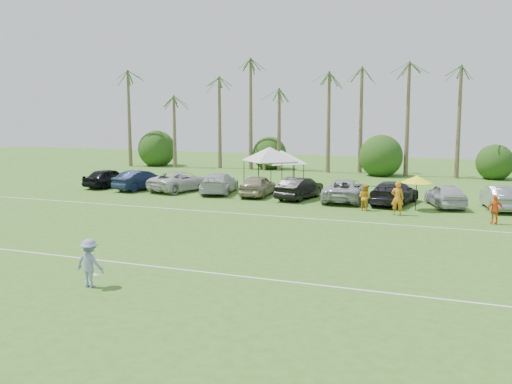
% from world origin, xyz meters
% --- Properties ---
extents(ground, '(120.00, 120.00, 0.00)m').
position_xyz_m(ground, '(0.00, 0.00, 0.00)').
color(ground, '#3A691F').
rests_on(ground, ground).
extents(field_lines, '(80.00, 12.10, 0.01)m').
position_xyz_m(field_lines, '(0.00, 8.00, 0.01)').
color(field_lines, white).
rests_on(field_lines, ground).
extents(palm_tree_0, '(2.40, 2.40, 8.90)m').
position_xyz_m(palm_tree_0, '(-22.00, 38.00, 7.48)').
color(palm_tree_0, brown).
rests_on(palm_tree_0, ground).
extents(palm_tree_1, '(2.40, 2.40, 9.90)m').
position_xyz_m(palm_tree_1, '(-17.00, 38.00, 8.35)').
color(palm_tree_1, brown).
rests_on(palm_tree_1, ground).
extents(palm_tree_2, '(2.40, 2.40, 10.90)m').
position_xyz_m(palm_tree_2, '(-12.00, 38.00, 9.21)').
color(palm_tree_2, brown).
rests_on(palm_tree_2, ground).
extents(palm_tree_3, '(2.40, 2.40, 11.90)m').
position_xyz_m(palm_tree_3, '(-8.00, 38.00, 10.06)').
color(palm_tree_3, brown).
rests_on(palm_tree_3, ground).
extents(palm_tree_4, '(2.40, 2.40, 8.90)m').
position_xyz_m(palm_tree_4, '(-4.00, 38.00, 7.48)').
color(palm_tree_4, brown).
rests_on(palm_tree_4, ground).
extents(palm_tree_5, '(2.40, 2.40, 9.90)m').
position_xyz_m(palm_tree_5, '(0.00, 38.00, 8.35)').
color(palm_tree_5, brown).
rests_on(palm_tree_5, ground).
extents(palm_tree_6, '(2.40, 2.40, 10.90)m').
position_xyz_m(palm_tree_6, '(4.00, 38.00, 9.21)').
color(palm_tree_6, brown).
rests_on(palm_tree_6, ground).
extents(palm_tree_7, '(2.40, 2.40, 11.90)m').
position_xyz_m(palm_tree_7, '(8.00, 38.00, 10.06)').
color(palm_tree_7, brown).
rests_on(palm_tree_7, ground).
extents(palm_tree_8, '(2.40, 2.40, 8.90)m').
position_xyz_m(palm_tree_8, '(13.00, 38.00, 7.48)').
color(palm_tree_8, brown).
rests_on(palm_tree_8, ground).
extents(bush_tree_0, '(4.00, 4.00, 4.00)m').
position_xyz_m(bush_tree_0, '(-19.00, 39.00, 1.80)').
color(bush_tree_0, brown).
rests_on(bush_tree_0, ground).
extents(bush_tree_1, '(4.00, 4.00, 4.00)m').
position_xyz_m(bush_tree_1, '(-6.00, 39.00, 1.80)').
color(bush_tree_1, brown).
rests_on(bush_tree_1, ground).
extents(bush_tree_2, '(4.00, 4.00, 4.00)m').
position_xyz_m(bush_tree_2, '(6.00, 39.00, 1.80)').
color(bush_tree_2, brown).
rests_on(bush_tree_2, ground).
extents(bush_tree_3, '(4.00, 4.00, 4.00)m').
position_xyz_m(bush_tree_3, '(16.00, 39.00, 1.80)').
color(bush_tree_3, brown).
rests_on(bush_tree_3, ground).
extents(sideline_player_a, '(0.75, 0.52, 2.00)m').
position_xyz_m(sideline_player_a, '(10.26, 16.94, 1.00)').
color(sideline_player_a, orange).
rests_on(sideline_player_a, ground).
extents(sideline_player_b, '(0.97, 0.88, 1.62)m').
position_xyz_m(sideline_player_b, '(8.17, 17.84, 0.81)').
color(sideline_player_b, orange).
rests_on(sideline_player_b, ground).
extents(sideline_player_c, '(1.02, 0.71, 1.60)m').
position_xyz_m(sideline_player_c, '(15.55, 16.06, 0.80)').
color(sideline_player_c, orange).
rests_on(sideline_player_c, ground).
extents(canopy_tent_left, '(4.75, 4.75, 3.85)m').
position_xyz_m(canopy_tent_left, '(-0.72, 25.14, 3.30)').
color(canopy_tent_left, black).
rests_on(canopy_tent_left, ground).
extents(canopy_tent_right, '(4.33, 4.33, 3.51)m').
position_xyz_m(canopy_tent_right, '(0.13, 25.57, 3.01)').
color(canopy_tent_right, black).
rests_on(canopy_tent_right, ground).
extents(market_umbrella, '(1.94, 1.94, 2.16)m').
position_xyz_m(market_umbrella, '(11.11, 19.03, 1.94)').
color(market_umbrella, black).
rests_on(market_umbrella, ground).
extents(frisbee_player, '(1.14, 0.70, 1.70)m').
position_xyz_m(frisbee_player, '(2.15, -1.07, 0.85)').
color(frisbee_player, '#7E87B3').
rests_on(frisbee_player, ground).
extents(parked_car_0, '(2.58, 4.73, 1.53)m').
position_xyz_m(parked_car_0, '(-13.01, 21.13, 0.76)').
color(parked_car_0, black).
rests_on(parked_car_0, ground).
extents(parked_car_1, '(2.74, 4.89, 1.53)m').
position_xyz_m(parked_car_1, '(-9.79, 20.80, 0.76)').
color(parked_car_1, '#101933').
rests_on(parked_car_1, ground).
extents(parked_car_2, '(3.87, 5.96, 1.53)m').
position_xyz_m(parked_car_2, '(-6.57, 21.39, 0.76)').
color(parked_car_2, silver).
rests_on(parked_car_2, ground).
extents(parked_car_3, '(3.16, 5.58, 1.53)m').
position_xyz_m(parked_car_3, '(-3.36, 21.37, 0.76)').
color(parked_car_3, '#BCBCBF').
rests_on(parked_car_3, ground).
extents(parked_car_4, '(2.07, 4.58, 1.53)m').
position_xyz_m(parked_car_4, '(-0.14, 21.07, 0.76)').
color(parked_car_4, gray).
rests_on(parked_car_4, ground).
extents(parked_car_5, '(2.37, 4.84, 1.53)m').
position_xyz_m(parked_car_5, '(3.08, 20.84, 0.76)').
color(parked_car_5, black).
rests_on(parked_car_5, ground).
extents(parked_car_6, '(2.80, 5.61, 1.53)m').
position_xyz_m(parked_car_6, '(6.29, 21.02, 0.76)').
color(parked_car_6, '#A3A4A5').
rests_on(parked_car_6, ground).
extents(parked_car_7, '(3.03, 5.55, 1.53)m').
position_xyz_m(parked_car_7, '(9.51, 20.95, 0.76)').
color(parked_car_7, black).
rests_on(parked_car_7, ground).
extents(parked_car_8, '(3.16, 4.82, 1.53)m').
position_xyz_m(parked_car_8, '(12.73, 21.04, 0.76)').
color(parked_car_8, '#B5B5BC').
rests_on(parked_car_8, ground).
extents(parked_car_9, '(2.45, 4.85, 1.53)m').
position_xyz_m(parked_car_9, '(15.94, 21.18, 0.76)').
color(parked_car_9, gray).
rests_on(parked_car_9, ground).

